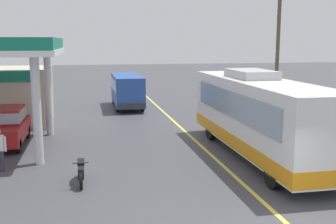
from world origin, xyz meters
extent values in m
plane|color=#424247|center=(0.00, 20.00, 0.00)|extent=(120.00, 120.00, 0.00)
cube|color=#D8CC4C|center=(0.00, 15.00, 0.00)|extent=(0.16, 50.00, 0.01)
cube|color=white|center=(1.96, 7.27, 1.88)|extent=(2.50, 11.00, 2.90)
cube|color=orange|center=(1.96, 7.27, 0.77)|extent=(2.54, 11.04, 0.56)
cube|color=#8C9EAD|center=(1.96, 1.83, 2.42)|extent=(2.30, 0.10, 1.40)
cube|color=#8C9EAD|center=(0.69, 7.27, 2.33)|extent=(0.06, 9.35, 1.10)
cube|color=#8C9EAD|center=(3.23, 7.27, 2.33)|extent=(0.06, 9.35, 1.10)
cube|color=white|center=(1.96, 1.84, 3.12)|extent=(1.75, 0.08, 0.32)
cube|color=#B2B2B7|center=(1.96, 8.27, 3.51)|extent=(1.60, 2.80, 0.36)
cylinder|color=black|center=(0.86, 3.37, 0.50)|extent=(0.30, 1.00, 1.00)
cylinder|color=black|center=(3.06, 3.37, 0.50)|extent=(0.30, 1.00, 1.00)
cylinder|color=black|center=(0.86, 10.57, 0.50)|extent=(0.30, 1.00, 1.00)
cylinder|color=black|center=(3.06, 10.57, 0.50)|extent=(0.30, 1.00, 1.00)
cylinder|color=silver|center=(-7.28, 7.87, 2.30)|extent=(0.36, 0.36, 4.60)
cylinder|color=silver|center=(-7.28, 13.27, 2.30)|extent=(0.36, 0.36, 4.60)
cube|color=maroon|center=(-9.13, 11.29, 0.72)|extent=(1.70, 4.20, 0.80)
cube|color=maroon|center=(-9.13, 11.49, 1.47)|extent=(1.50, 2.31, 0.70)
cube|color=#8C9EAD|center=(-9.13, 11.49, 1.47)|extent=(1.53, 2.35, 0.49)
cylinder|color=black|center=(-8.38, 9.79, 0.32)|extent=(0.20, 0.64, 0.64)
cylinder|color=black|center=(-8.38, 12.79, 0.32)|extent=(0.20, 0.64, 0.64)
cube|color=#264C9E|center=(-2.33, 21.68, 1.39)|extent=(2.00, 6.00, 2.10)
cube|color=#8C9EAD|center=(-2.33, 21.68, 1.79)|extent=(2.04, 5.10, 0.80)
cube|color=#2D2D33|center=(-2.33, 18.63, 0.54)|extent=(1.90, 0.16, 0.36)
cylinder|color=black|center=(-3.21, 19.68, 0.38)|extent=(0.22, 0.76, 0.76)
cylinder|color=black|center=(-1.45, 19.68, 0.38)|extent=(0.22, 0.76, 0.76)
cylinder|color=black|center=(-3.21, 23.68, 0.38)|extent=(0.22, 0.76, 0.76)
cylinder|color=black|center=(-1.45, 23.68, 0.38)|extent=(0.22, 0.76, 0.76)
cylinder|color=black|center=(-5.58, 4.58, 0.30)|extent=(0.10, 0.60, 0.60)
cylinder|color=black|center=(-5.58, 5.78, 0.30)|extent=(0.10, 0.60, 0.60)
cube|color=black|center=(-5.58, 5.18, 0.50)|extent=(0.20, 1.30, 0.36)
cube|color=black|center=(-5.58, 5.33, 0.72)|extent=(0.24, 0.60, 0.12)
cylinder|color=#2D2D33|center=(-5.58, 4.63, 0.90)|extent=(0.55, 0.04, 0.04)
cylinder|color=#33333F|center=(-8.57, 7.13, 0.41)|extent=(0.14, 0.14, 0.82)
cylinder|color=silver|center=(-8.43, 7.13, 1.07)|extent=(0.09, 0.09, 0.58)
cylinder|color=brown|center=(6.81, 15.76, 4.23)|extent=(0.24, 0.24, 8.46)
camera|label=1|loc=(-5.27, -9.14, 4.96)|focal=44.17mm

